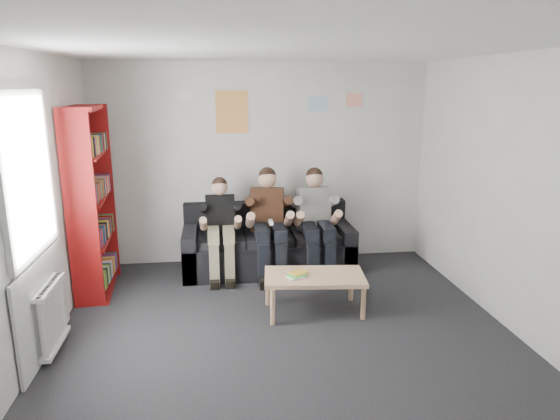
# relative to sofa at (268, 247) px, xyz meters

# --- Properties ---
(room_shell) EXTENTS (5.00, 5.00, 5.00)m
(room_shell) POSITION_rel_sofa_xyz_m (-0.02, -2.08, 1.04)
(room_shell) COLOR black
(room_shell) RESTS_ON ground
(sofa) EXTENTS (2.20, 0.90, 0.85)m
(sofa) POSITION_rel_sofa_xyz_m (0.00, 0.00, 0.00)
(sofa) COLOR black
(sofa) RESTS_ON ground
(bookshelf) EXTENTS (0.33, 0.98, 2.17)m
(bookshelf) POSITION_rel_sofa_xyz_m (-2.08, -0.46, 0.78)
(bookshelf) COLOR maroon
(bookshelf) RESTS_ON ground
(coffee_table) EXTENTS (1.06, 0.58, 0.42)m
(coffee_table) POSITION_rel_sofa_xyz_m (0.36, -1.38, 0.07)
(coffee_table) COLOR tan
(coffee_table) RESTS_ON ground
(game_cases) EXTENTS (0.21, 0.19, 0.04)m
(game_cases) POSITION_rel_sofa_xyz_m (0.16, -1.41, 0.14)
(game_cases) COLOR white
(game_cases) RESTS_ON coffee_table
(person_left) EXTENTS (0.37, 0.80, 1.26)m
(person_left) POSITION_rel_sofa_xyz_m (-0.61, -0.20, 0.33)
(person_left) COLOR black
(person_left) RESTS_ON sofa
(person_middle) EXTENTS (0.43, 0.92, 1.38)m
(person_middle) POSITION_rel_sofa_xyz_m (0.00, -0.20, 0.37)
(person_middle) COLOR #442616
(person_middle) RESTS_ON sofa
(person_right) EXTENTS (0.42, 0.90, 1.36)m
(person_right) POSITION_rel_sofa_xyz_m (0.61, -0.20, 0.37)
(person_right) COLOR white
(person_right) RESTS_ON sofa
(radiator) EXTENTS (0.10, 0.64, 0.60)m
(radiator) POSITION_rel_sofa_xyz_m (-2.17, -1.88, 0.04)
(radiator) COLOR white
(radiator) RESTS_ON ground
(window) EXTENTS (0.05, 1.30, 2.36)m
(window) POSITION_rel_sofa_xyz_m (-2.24, -1.88, 0.72)
(window) COLOR white
(window) RESTS_ON room_shell
(poster_large) EXTENTS (0.42, 0.01, 0.55)m
(poster_large) POSITION_rel_sofa_xyz_m (-0.42, 0.40, 1.74)
(poster_large) COLOR #EEC854
(poster_large) RESTS_ON room_shell
(poster_blue) EXTENTS (0.25, 0.01, 0.20)m
(poster_blue) POSITION_rel_sofa_xyz_m (0.73, 0.40, 1.84)
(poster_blue) COLOR #409BDB
(poster_blue) RESTS_ON room_shell
(poster_pink) EXTENTS (0.22, 0.01, 0.18)m
(poster_pink) POSITION_rel_sofa_xyz_m (1.23, 0.40, 1.89)
(poster_pink) COLOR #CF40A5
(poster_pink) RESTS_ON room_shell
(poster_sign) EXTENTS (0.20, 0.01, 0.14)m
(poster_sign) POSITION_rel_sofa_xyz_m (-1.02, 0.40, 1.94)
(poster_sign) COLOR white
(poster_sign) RESTS_ON room_shell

